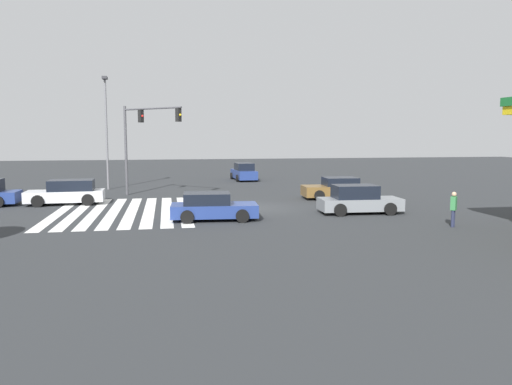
{
  "coord_description": "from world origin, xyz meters",
  "views": [
    {
      "loc": [
        27.81,
        -5.01,
        4.13
      ],
      "look_at": [
        0.0,
        0.0,
        0.89
      ],
      "focal_mm": 35.0,
      "sensor_mm": 36.0,
      "label": 1
    }
  ],
  "objects_px": {
    "traffic_signal_mast": "(141,132)",
    "car_4": "(212,207)",
    "car_3": "(337,189)",
    "fire_hydrant": "(353,186)",
    "pedestrian": "(454,208)",
    "car_0": "(358,200)",
    "car_1": "(244,172)",
    "car_2": "(67,193)",
    "street_light_pole_a": "(106,123)"
  },
  "relations": [
    {
      "from": "car_1",
      "to": "car_3",
      "type": "xyz_separation_m",
      "value": [
        14.42,
        3.94,
        -0.07
      ]
    },
    {
      "from": "pedestrian",
      "to": "car_3",
      "type": "bearing_deg",
      "value": -36.79
    },
    {
      "from": "car_3",
      "to": "car_4",
      "type": "height_order",
      "value": "car_3"
    },
    {
      "from": "car_1",
      "to": "car_2",
      "type": "xyz_separation_m",
      "value": [
        14.16,
        -12.96,
        -0.02
      ]
    },
    {
      "from": "traffic_signal_mast",
      "to": "car_4",
      "type": "relative_size",
      "value": 1.42
    },
    {
      "from": "car_0",
      "to": "car_2",
      "type": "xyz_separation_m",
      "value": [
        -6.42,
        -15.93,
        0.01
      ]
    },
    {
      "from": "car_1",
      "to": "street_light_pole_a",
      "type": "relative_size",
      "value": 0.53
    },
    {
      "from": "car_0",
      "to": "pedestrian",
      "type": "height_order",
      "value": "pedestrian"
    },
    {
      "from": "car_3",
      "to": "fire_hydrant",
      "type": "bearing_deg",
      "value": -122.05
    },
    {
      "from": "car_2",
      "to": "car_4",
      "type": "relative_size",
      "value": 1.05
    },
    {
      "from": "traffic_signal_mast",
      "to": "street_light_pole_a",
      "type": "height_order",
      "value": "street_light_pole_a"
    },
    {
      "from": "car_0",
      "to": "car_4",
      "type": "xyz_separation_m",
      "value": [
        0.72,
        -7.85,
        -0.06
      ]
    },
    {
      "from": "car_0",
      "to": "car_3",
      "type": "xyz_separation_m",
      "value": [
        -6.16,
        0.97,
        -0.04
      ]
    },
    {
      "from": "traffic_signal_mast",
      "to": "fire_hydrant",
      "type": "relative_size",
      "value": 7.13
    },
    {
      "from": "traffic_signal_mast",
      "to": "car_4",
      "type": "xyz_separation_m",
      "value": [
        10.24,
        3.77,
        -3.73
      ]
    },
    {
      "from": "car_1",
      "to": "street_light_pole_a",
      "type": "height_order",
      "value": "street_light_pole_a"
    },
    {
      "from": "pedestrian",
      "to": "fire_hydrant",
      "type": "bearing_deg",
      "value": -49.02
    },
    {
      "from": "fire_hydrant",
      "to": "car_4",
      "type": "bearing_deg",
      "value": -47.34
    },
    {
      "from": "fire_hydrant",
      "to": "pedestrian",
      "type": "bearing_deg",
      "value": -2.87
    },
    {
      "from": "car_2",
      "to": "car_1",
      "type": "bearing_deg",
      "value": -134.54
    },
    {
      "from": "pedestrian",
      "to": "fire_hydrant",
      "type": "relative_size",
      "value": 1.86
    },
    {
      "from": "car_3",
      "to": "car_0",
      "type": "bearing_deg",
      "value": 84.03
    },
    {
      "from": "car_1",
      "to": "street_light_pole_a",
      "type": "distance_m",
      "value": 13.64
    },
    {
      "from": "pedestrian",
      "to": "street_light_pole_a",
      "type": "relative_size",
      "value": 0.19
    },
    {
      "from": "traffic_signal_mast",
      "to": "car_3",
      "type": "relative_size",
      "value": 1.39
    },
    {
      "from": "car_4",
      "to": "pedestrian",
      "type": "distance_m",
      "value": 11.25
    },
    {
      "from": "traffic_signal_mast",
      "to": "pedestrian",
      "type": "relative_size",
      "value": 3.82
    },
    {
      "from": "car_2",
      "to": "traffic_signal_mast",
      "type": "bearing_deg",
      "value": -146.36
    },
    {
      "from": "pedestrian",
      "to": "car_0",
      "type": "bearing_deg",
      "value": -15.04
    },
    {
      "from": "car_0",
      "to": "car_2",
      "type": "relative_size",
      "value": 0.97
    },
    {
      "from": "traffic_signal_mast",
      "to": "car_3",
      "type": "bearing_deg",
      "value": 30.07
    },
    {
      "from": "car_2",
      "to": "pedestrian",
      "type": "distance_m",
      "value": 21.64
    },
    {
      "from": "car_3",
      "to": "street_light_pole_a",
      "type": "relative_size",
      "value": 0.52
    },
    {
      "from": "street_light_pole_a",
      "to": "car_3",
      "type": "bearing_deg",
      "value": 61.21
    },
    {
      "from": "car_2",
      "to": "street_light_pole_a",
      "type": "bearing_deg",
      "value": -102.32
    },
    {
      "from": "traffic_signal_mast",
      "to": "pedestrian",
      "type": "distance_m",
      "value": 20.39
    },
    {
      "from": "car_2",
      "to": "pedestrian",
      "type": "xyz_separation_m",
      "value": [
        10.95,
        18.66,
        0.18
      ]
    },
    {
      "from": "traffic_signal_mast",
      "to": "car_0",
      "type": "xyz_separation_m",
      "value": [
        9.52,
        11.62,
        -3.67
      ]
    },
    {
      "from": "traffic_signal_mast",
      "to": "fire_hydrant",
      "type": "height_order",
      "value": "traffic_signal_mast"
    },
    {
      "from": "traffic_signal_mast",
      "to": "car_0",
      "type": "bearing_deg",
      "value": 5.68
    },
    {
      "from": "traffic_signal_mast",
      "to": "street_light_pole_a",
      "type": "relative_size",
      "value": 0.72
    },
    {
      "from": "car_3",
      "to": "car_4",
      "type": "bearing_deg",
      "value": 40.96
    },
    {
      "from": "car_3",
      "to": "street_light_pole_a",
      "type": "distance_m",
      "value": 18.14
    },
    {
      "from": "car_0",
      "to": "street_light_pole_a",
      "type": "xyz_separation_m",
      "value": [
        -14.63,
        -14.45,
        4.36
      ]
    },
    {
      "from": "car_1",
      "to": "fire_hydrant",
      "type": "height_order",
      "value": "car_1"
    },
    {
      "from": "fire_hydrant",
      "to": "car_2",
      "type": "bearing_deg",
      "value": -80.42
    },
    {
      "from": "car_4",
      "to": "pedestrian",
      "type": "bearing_deg",
      "value": -15.91
    },
    {
      "from": "car_1",
      "to": "car_3",
      "type": "relative_size",
      "value": 1.02
    },
    {
      "from": "car_0",
      "to": "car_1",
      "type": "height_order",
      "value": "car_1"
    },
    {
      "from": "car_4",
      "to": "fire_hydrant",
      "type": "height_order",
      "value": "car_4"
    }
  ]
}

